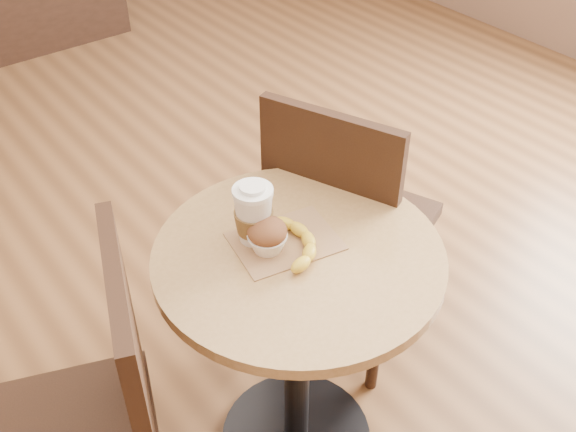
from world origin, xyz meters
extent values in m
cylinder|color=black|center=(0.11, -0.08, 0.38)|extent=(0.07, 0.07, 0.72)
cylinder|color=#A9804D|center=(0.11, -0.08, 0.73)|extent=(0.68, 0.68, 0.03)
cylinder|color=black|center=(-0.28, 0.06, 0.24)|extent=(0.04, 0.04, 0.48)
cube|color=black|center=(-0.33, -0.11, 0.75)|extent=(0.17, 0.39, 0.45)
cube|color=black|center=(0.52, 0.15, 0.47)|extent=(0.55, 0.55, 0.04)
cylinder|color=black|center=(0.75, 0.06, 0.24)|extent=(0.04, 0.04, 0.47)
cylinder|color=black|center=(0.62, 0.39, 0.24)|extent=(0.04, 0.04, 0.47)
cylinder|color=black|center=(0.42, -0.08, 0.24)|extent=(0.04, 0.04, 0.47)
cylinder|color=black|center=(0.29, 0.25, 0.24)|extent=(0.04, 0.04, 0.47)
cube|color=black|center=(0.34, 0.08, 0.73)|extent=(0.18, 0.38, 0.44)
cube|color=#986E49|center=(0.11, -0.04, 0.75)|extent=(0.27, 0.22, 0.00)
cylinder|color=white|center=(0.06, 0.01, 0.89)|extent=(0.09, 0.09, 0.01)
cylinder|color=white|center=(0.06, 0.01, 0.90)|extent=(0.06, 0.06, 0.01)
cylinder|color=#074725|center=(0.04, -0.03, 0.80)|extent=(0.03, 0.01, 0.03)
ellipsoid|color=brown|center=(0.06, -0.04, 0.81)|extent=(0.09, 0.09, 0.06)
ellipsoid|color=#FFEFCB|center=(0.06, -0.04, 0.83)|extent=(0.03, 0.03, 0.02)
camera|label=1|loc=(-0.61, -0.98, 1.78)|focal=42.00mm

